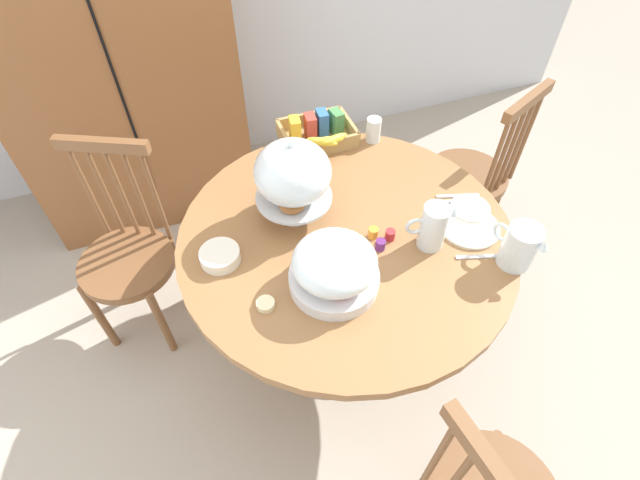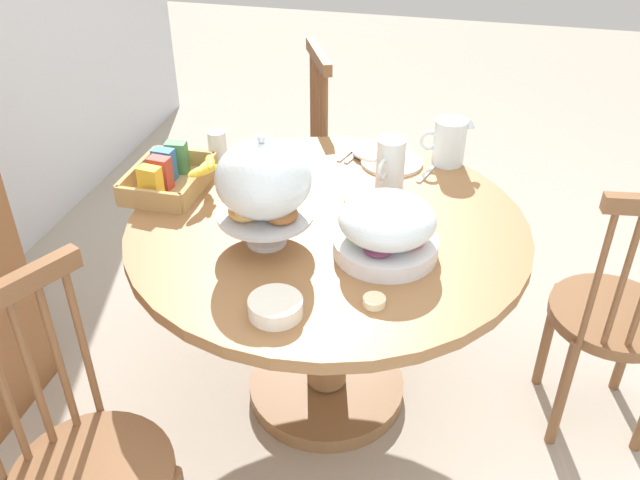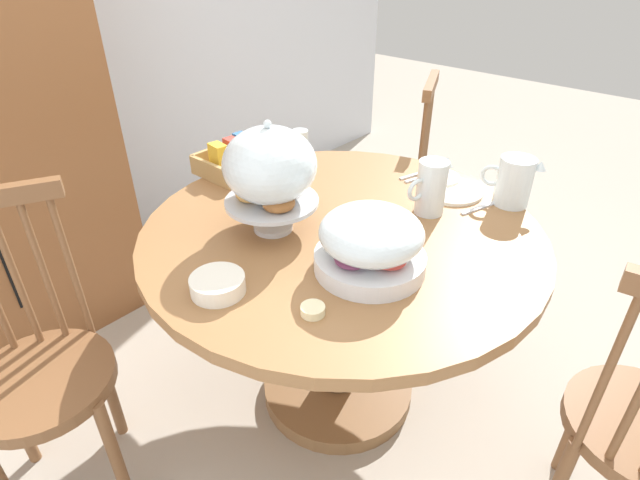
{
  "view_description": "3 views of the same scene",
  "coord_description": "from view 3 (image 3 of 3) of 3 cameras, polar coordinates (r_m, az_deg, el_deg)",
  "views": [
    {
      "loc": [
        -0.49,
        -0.86,
        2.01
      ],
      "look_at": [
        -0.1,
        0.2,
        0.74
      ],
      "focal_mm": 26.43,
      "sensor_mm": 36.0,
      "label": 1
    },
    {
      "loc": [
        -1.73,
        -0.19,
        1.85
      ],
      "look_at": [
        -0.1,
        0.2,
        0.74
      ],
      "focal_mm": 38.23,
      "sensor_mm": 36.0,
      "label": 2
    },
    {
      "loc": [
        -1.05,
        -0.63,
        1.53
      ],
      "look_at": [
        -0.1,
        0.2,
        0.74
      ],
      "focal_mm": 28.24,
      "sensor_mm": 36.0,
      "label": 3
    }
  ],
  "objects": [
    {
      "name": "butter_dish",
      "position": [
        1.21,
        -0.82,
        -7.93
      ],
      "size": [
        0.06,
        0.06,
        0.02
      ],
      "primitive_type": "cylinder",
      "color": "beige",
      "rests_on": "dining_table"
    },
    {
      "name": "drinking_glass",
      "position": [
        2.03,
        -2.26,
        10.85
      ],
      "size": [
        0.06,
        0.06,
        0.11
      ],
      "primitive_type": "cylinder",
      "color": "silver",
      "rests_on": "dining_table"
    },
    {
      "name": "milk_pitcher",
      "position": [
        1.64,
        12.45,
        5.6
      ],
      "size": [
        0.18,
        0.09,
        0.18
      ],
      "color": "silver",
      "rests_on": "dining_table"
    },
    {
      "name": "pastry_stand_with_dome",
      "position": [
        1.46,
        -5.68,
        7.97
      ],
      "size": [
        0.28,
        0.28,
        0.34
      ],
      "color": "silver",
      "rests_on": "dining_table"
    },
    {
      "name": "dinner_fork",
      "position": [
        1.93,
        11.04,
        7.38
      ],
      "size": [
        0.17,
        0.06,
        0.01
      ],
      "primitive_type": "cube",
      "rotation": [
        0.0,
        0.0,
        5.99
      ],
      "color": "silver",
      "rests_on": "dining_table"
    },
    {
      "name": "windsor_chair_near_window",
      "position": [
        1.67,
        -29.07,
        -13.28
      ],
      "size": [
        0.44,
        0.44,
        0.97
      ],
      "color": "brown",
      "rests_on": "ground_plane"
    },
    {
      "name": "table_knife",
      "position": [
        1.91,
        11.64,
        7.04
      ],
      "size": [
        0.17,
        0.06,
        0.01
      ],
      "primitive_type": "cube",
      "rotation": [
        0.0,
        0.0,
        5.99
      ],
      "color": "silver",
      "rests_on": "dining_table"
    },
    {
      "name": "jam_jar_strawberry",
      "position": [
        1.6,
        7.84,
        3.02
      ],
      "size": [
        0.04,
        0.04,
        0.04
      ],
      "primitive_type": "cylinder",
      "color": "#B7282D",
      "rests_on": "dining_table"
    },
    {
      "name": "soup_spoon",
      "position": [
        1.74,
        17.75,
        3.54
      ],
      "size": [
        0.17,
        0.06,
        0.01
      ],
      "primitive_type": "cube",
      "rotation": [
        0.0,
        0.0,
        5.99
      ],
      "color": "silver",
      "rests_on": "dining_table"
    },
    {
      "name": "orange_juice_pitcher",
      "position": [
        1.77,
        21.08,
        6.0
      ],
      "size": [
        0.11,
        0.19,
        0.16
      ],
      "color": "silver",
      "rests_on": "dining_table"
    },
    {
      "name": "jam_jar_apricot",
      "position": [
        1.58,
        5.85,
        2.68
      ],
      "size": [
        0.04,
        0.04,
        0.04
      ],
      "primitive_type": "cylinder",
      "color": "orange",
      "rests_on": "dining_table"
    },
    {
      "name": "cereal_bowl",
      "position": [
        1.3,
        -11.52,
        -4.97
      ],
      "size": [
        0.14,
        0.14,
        0.04
      ],
      "primitive_type": "cylinder",
      "color": "white",
      "rests_on": "dining_table"
    },
    {
      "name": "windsor_chair_facing_door",
      "position": [
        2.48,
        8.05,
        6.05
      ],
      "size": [
        0.44,
        0.44,
        0.97
      ],
      "color": "brown",
      "rests_on": "ground_plane"
    },
    {
      "name": "china_plate_small",
      "position": [
        1.88,
        13.31,
        6.96
      ],
      "size": [
        0.15,
        0.15,
        0.01
      ],
      "primitive_type": "cylinder",
      "color": "white",
      "rests_on": "china_plate_large"
    },
    {
      "name": "cereal_basket",
      "position": [
        1.94,
        -8.65,
        9.22
      ],
      "size": [
        0.32,
        0.3,
        0.12
      ],
      "color": "tan",
      "rests_on": "dining_table"
    },
    {
      "name": "fruit_platter_covered",
      "position": [
        1.33,
        5.65,
        -0.23
      ],
      "size": [
        0.3,
        0.3,
        0.18
      ],
      "color": "silver",
      "rests_on": "dining_table"
    },
    {
      "name": "jam_jar_grape",
      "position": [
        1.55,
        7.66,
        1.95
      ],
      "size": [
        0.04,
        0.04,
        0.04
      ],
      "primitive_type": "cylinder",
      "color": "#5B2366",
      "rests_on": "dining_table"
    },
    {
      "name": "china_plate_large",
      "position": [
        1.82,
        14.57,
        5.46
      ],
      "size": [
        0.22,
        0.22,
        0.01
      ],
      "primitive_type": "cylinder",
      "color": "white",
      "rests_on": "dining_table"
    },
    {
      "name": "dining_table",
      "position": [
        1.67,
        2.27,
        -4.6
      ],
      "size": [
        1.24,
        1.24,
        0.74
      ],
      "color": "olive",
      "rests_on": "ground_plane"
    },
    {
      "name": "ground_plane",
      "position": [
        1.96,
        6.73,
        -19.49
      ],
      "size": [
        10.0,
        10.0,
        0.0
      ],
      "primitive_type": "plane",
      "color": "#A89E8E"
    }
  ]
}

